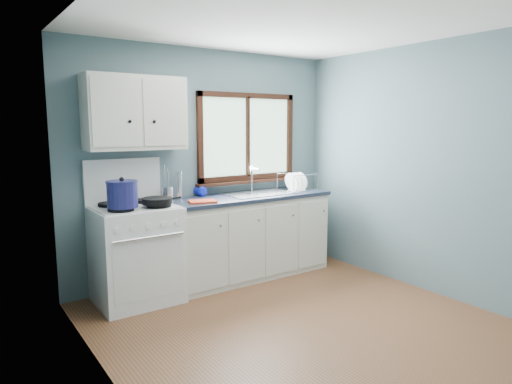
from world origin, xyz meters
TOP-DOWN VIEW (x-y plane):
  - floor at (0.00, 0.00)m, footprint 3.20×3.60m
  - ceiling at (0.00, 0.00)m, footprint 3.20×3.60m
  - wall_back at (0.00, 1.81)m, footprint 3.20×0.02m
  - wall_left at (-1.61, 0.00)m, footprint 0.02×3.60m
  - wall_right at (1.61, 0.00)m, footprint 0.02×3.60m
  - gas_range at (-0.95, 1.47)m, footprint 0.76×0.69m
  - base_cabinets at (0.36, 1.49)m, footprint 1.85×0.60m
  - countertop at (0.36, 1.49)m, footprint 1.89×0.64m
  - sink at (0.54, 1.49)m, footprint 0.84×0.46m
  - window at (0.54, 1.77)m, footprint 1.36×0.10m
  - upper_cabinets at (-0.85, 1.63)m, footprint 0.95×0.35m
  - skillet at (-0.79, 1.31)m, footprint 0.44×0.34m
  - stockpot at (-1.11, 1.31)m, footprint 0.35×0.35m
  - utensil_crock at (-0.54, 1.62)m, footprint 0.15×0.15m
  - thermos at (-0.40, 1.65)m, footprint 0.08×0.08m
  - soap_bottle at (-0.11, 1.65)m, footprint 0.11×0.11m
  - dish_towel at (-0.30, 1.34)m, footprint 0.31×0.26m
  - dish_rack at (1.03, 1.47)m, footprint 0.43×0.34m

SIDE VIEW (x-z plane):
  - floor at x=0.00m, z-range -0.02..0.00m
  - base_cabinets at x=0.36m, z-range -0.03..0.85m
  - gas_range at x=-0.95m, z-range -0.19..1.17m
  - sink at x=0.54m, z-range 0.64..1.08m
  - countertop at x=0.36m, z-range 0.88..0.92m
  - dish_towel at x=-0.30m, z-range 0.92..0.94m
  - dish_rack at x=1.03m, z-range 0.87..1.08m
  - skillet at x=-0.79m, z-range 0.96..1.02m
  - utensil_crock at x=-0.54m, z-range 0.81..1.18m
  - soap_bottle at x=-0.11m, z-range 0.92..1.20m
  - thermos at x=-0.40m, z-range 0.92..1.21m
  - stockpot at x=-1.11m, z-range 0.95..1.22m
  - wall_back at x=0.00m, z-range 0.00..2.50m
  - wall_left at x=-1.61m, z-range 0.00..2.50m
  - wall_right at x=1.61m, z-range 0.00..2.50m
  - window at x=0.54m, z-range 0.96..1.99m
  - upper_cabinets at x=-0.85m, z-range 1.45..2.15m
  - ceiling at x=0.00m, z-range 2.50..2.52m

